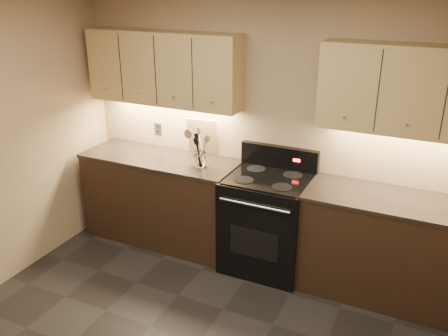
# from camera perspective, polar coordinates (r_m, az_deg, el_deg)

# --- Properties ---
(wall_back) EXTENTS (4.00, 0.04, 2.60)m
(wall_back) POSITION_cam_1_polar(r_m,az_deg,el_deg) (4.51, 6.04, 4.82)
(wall_back) COLOR tan
(wall_back) RESTS_ON ground
(counter_left) EXTENTS (1.62, 0.62, 0.93)m
(counter_left) POSITION_cam_1_polar(r_m,az_deg,el_deg) (5.02, -7.46, -3.65)
(counter_left) COLOR black
(counter_left) RESTS_ON ground
(counter_right) EXTENTS (1.46, 0.62, 0.93)m
(counter_right) POSITION_cam_1_polar(r_m,az_deg,el_deg) (4.35, 19.15, -9.07)
(counter_right) COLOR black
(counter_right) RESTS_ON ground
(stove) EXTENTS (0.76, 0.68, 1.14)m
(stove) POSITION_cam_1_polar(r_m,az_deg,el_deg) (4.52, 5.21, -6.38)
(stove) COLOR black
(stove) RESTS_ON ground
(upper_cab_left) EXTENTS (1.60, 0.30, 0.70)m
(upper_cab_left) POSITION_cam_1_polar(r_m,az_deg,el_deg) (4.73, -7.27, 11.82)
(upper_cab_left) COLOR tan
(upper_cab_left) RESTS_ON wall_back
(upper_cab_right) EXTENTS (1.44, 0.30, 0.70)m
(upper_cab_right) POSITION_cam_1_polar(r_m,az_deg,el_deg) (4.01, 21.80, 8.64)
(upper_cab_right) COLOR tan
(upper_cab_right) RESTS_ON wall_back
(outlet_plate) EXTENTS (0.08, 0.01, 0.12)m
(outlet_plate) POSITION_cam_1_polar(r_m,az_deg,el_deg) (5.11, -7.94, 4.70)
(outlet_plate) COLOR #B2B5BA
(outlet_plate) RESTS_ON wall_back
(utensil_crock) EXTENTS (0.13, 0.13, 0.15)m
(utensil_crock) POSITION_cam_1_polar(r_m,az_deg,el_deg) (4.53, -2.92, 0.97)
(utensil_crock) COLOR white
(utensil_crock) RESTS_ON counter_left
(cutting_board) EXTENTS (0.32, 0.14, 0.39)m
(cutting_board) POSITION_cam_1_polar(r_m,az_deg,el_deg) (4.80, -2.58, 3.78)
(cutting_board) COLOR tan
(cutting_board) RESTS_ON counter_left
(wooden_spoon) EXTENTS (0.17, 0.07, 0.32)m
(wooden_spoon) POSITION_cam_1_polar(r_m,az_deg,el_deg) (4.50, -3.18, 2.29)
(wooden_spoon) COLOR tan
(wooden_spoon) RESTS_ON utensil_crock
(black_spoon) EXTENTS (0.07, 0.14, 0.30)m
(black_spoon) POSITION_cam_1_polar(r_m,az_deg,el_deg) (4.51, -2.85, 2.18)
(black_spoon) COLOR black
(black_spoon) RESTS_ON utensil_crock
(black_turner) EXTENTS (0.13, 0.10, 0.34)m
(black_turner) POSITION_cam_1_polar(r_m,az_deg,el_deg) (4.46, -2.93, 2.21)
(black_turner) COLOR black
(black_turner) RESTS_ON utensil_crock
(steel_spatula) EXTENTS (0.19, 0.14, 0.38)m
(steel_spatula) POSITION_cam_1_polar(r_m,az_deg,el_deg) (4.49, -2.42, 2.56)
(steel_spatula) COLOR silver
(steel_spatula) RESTS_ON utensil_crock
(steel_skimmer) EXTENTS (0.26, 0.15, 0.36)m
(steel_skimmer) POSITION_cam_1_polar(r_m,az_deg,el_deg) (4.46, -2.87, 2.34)
(steel_skimmer) COLOR silver
(steel_skimmer) RESTS_ON utensil_crock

